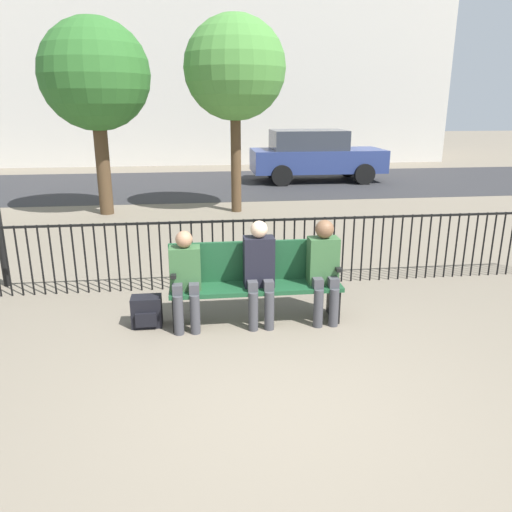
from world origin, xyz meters
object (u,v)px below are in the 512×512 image
Objects in this scene: seated_person_1 at (259,268)px; tree_0 at (235,69)px; park_bench at (255,279)px; parked_car_0 at (315,155)px; tree_1 at (95,76)px; seated_person_2 at (324,266)px; seated_person_0 at (185,275)px; backpack at (147,312)px.

seated_person_1 is 6.72m from tree_0.
park_bench is 1.62× the size of seated_person_1.
parked_car_0 is at bearing 56.44° from tree_0.
tree_1 is at bearing 113.25° from park_bench.
seated_person_2 is 0.28× the size of parked_car_0.
seated_person_1 reaches higher than seated_person_0.
park_bench is 0.22m from seated_person_1.
backpack is at bearing -112.97° from parked_car_0.
parked_car_0 reaches higher than backpack.
backpack is at bearing 176.03° from seated_person_1.
tree_0 is at bearing -123.56° from parked_car_0.
seated_person_2 reaches higher than seated_person_0.
tree_0 reaches higher than seated_person_2.
parked_car_0 is (4.01, 10.62, 0.22)m from seated_person_0.
seated_person_0 is 0.26× the size of tree_0.
parked_car_0 is at bearing 73.31° from seated_person_1.
seated_person_2 is at bearing 0.18° from seated_person_0.
backpack is (-2.02, 0.09, -0.50)m from seated_person_2.
tree_1 is at bearing -143.96° from parked_car_0.
tree_0 reaches higher than backpack.
seated_person_1 is 0.28× the size of tree_0.
parked_car_0 reaches higher than seated_person_2.
backpack is at bearing -104.22° from tree_0.
backpack is 0.08× the size of tree_1.
tree_0 is (0.31, 6.11, 2.64)m from park_bench.
park_bench is 0.47× the size of tree_1.
seated_person_0 reaches higher than park_bench.
tree_0 reaches higher than seated_person_0.
park_bench is at bearing 9.73° from seated_person_0.
tree_1 is (-2.67, 6.21, 2.48)m from park_bench.
parked_car_0 is (5.88, 4.28, -2.14)m from tree_1.
seated_person_0 is at bearing -11.66° from backpack.
seated_person_2 is 2.08m from backpack.
tree_1 reaches higher than park_bench.
backpack is (-1.28, 0.09, -0.50)m from seated_person_1.
seated_person_0 is 0.65m from backpack.
seated_person_1 is at bearing -66.94° from tree_1.
seated_person_0 is at bearing -100.01° from tree_0.
park_bench is 0.47× the size of parked_car_0.
tree_0 is 5.73m from parked_car_0.
tree_1 is (-1.88, 6.34, 2.36)m from seated_person_0.
seated_person_0 is 0.27× the size of tree_1.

